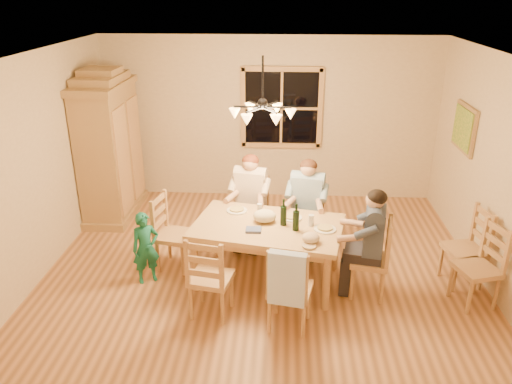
# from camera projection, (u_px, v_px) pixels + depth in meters

# --- Properties ---
(floor) EXTENTS (5.50, 5.50, 0.00)m
(floor) POSITION_uv_depth(u_px,v_px,m) (262.00, 269.00, 6.48)
(floor) COLOR brown
(floor) RESTS_ON ground
(ceiling) EXTENTS (5.50, 5.00, 0.02)m
(ceiling) POSITION_uv_depth(u_px,v_px,m) (263.00, 55.00, 5.44)
(ceiling) COLOR white
(ceiling) RESTS_ON wall_back
(wall_back) EXTENTS (5.50, 0.02, 2.70)m
(wall_back) POSITION_uv_depth(u_px,v_px,m) (269.00, 119.00, 8.26)
(wall_back) COLOR #C6AD8C
(wall_back) RESTS_ON floor
(wall_left) EXTENTS (0.02, 5.00, 2.70)m
(wall_left) POSITION_uv_depth(u_px,v_px,m) (38.00, 167.00, 6.10)
(wall_left) COLOR #C6AD8C
(wall_left) RESTS_ON floor
(wall_right) EXTENTS (0.02, 5.00, 2.70)m
(wall_right) POSITION_uv_depth(u_px,v_px,m) (498.00, 176.00, 5.81)
(wall_right) COLOR #C6AD8C
(wall_right) RESTS_ON floor
(window) EXTENTS (1.30, 0.06, 1.30)m
(window) POSITION_uv_depth(u_px,v_px,m) (281.00, 108.00, 8.14)
(window) COLOR black
(window) RESTS_ON wall_back
(painting) EXTENTS (0.06, 0.78, 0.64)m
(painting) POSITION_uv_depth(u_px,v_px,m) (464.00, 128.00, 6.82)
(painting) COLOR olive
(painting) RESTS_ON wall_right
(chandelier) EXTENTS (0.77, 0.68, 0.71)m
(chandelier) POSITION_uv_depth(u_px,v_px,m) (263.00, 112.00, 5.68)
(chandelier) COLOR black
(chandelier) RESTS_ON ceiling
(armoire) EXTENTS (0.66, 1.40, 2.30)m
(armoire) POSITION_uv_depth(u_px,v_px,m) (110.00, 150.00, 7.67)
(armoire) COLOR olive
(armoire) RESTS_ON floor
(dining_table) EXTENTS (1.93, 1.39, 0.76)m
(dining_table) POSITION_uv_depth(u_px,v_px,m) (268.00, 232.00, 6.00)
(dining_table) COLOR tan
(dining_table) RESTS_ON floor
(chair_far_left) EXTENTS (0.51, 0.50, 0.99)m
(chair_far_left) POSITION_uv_depth(u_px,v_px,m) (251.00, 225.00, 6.98)
(chair_far_left) COLOR #B58050
(chair_far_left) RESTS_ON floor
(chair_far_right) EXTENTS (0.51, 0.50, 0.99)m
(chair_far_right) POSITION_uv_depth(u_px,v_px,m) (306.00, 231.00, 6.80)
(chair_far_right) COLOR #B58050
(chair_far_right) RESTS_ON floor
(chair_near_left) EXTENTS (0.51, 0.50, 0.99)m
(chair_near_left) POSITION_uv_depth(u_px,v_px,m) (211.00, 290.00, 5.50)
(chair_near_left) COLOR #B58050
(chair_near_left) RESTS_ON floor
(chair_near_right) EXTENTS (0.51, 0.50, 0.99)m
(chair_near_right) POSITION_uv_depth(u_px,v_px,m) (290.00, 301.00, 5.30)
(chair_near_right) COLOR #B58050
(chair_near_right) RESTS_ON floor
(chair_end_left) EXTENTS (0.50, 0.51, 0.99)m
(chair_end_left) POSITION_uv_depth(u_px,v_px,m) (175.00, 246.00, 6.42)
(chair_end_left) COLOR #B58050
(chair_end_left) RESTS_ON floor
(chair_end_right) EXTENTS (0.50, 0.51, 0.99)m
(chair_end_right) POSITION_uv_depth(u_px,v_px,m) (368.00, 271.00, 5.86)
(chair_end_right) COLOR #B58050
(chair_end_right) RESTS_ON floor
(adult_woman) EXTENTS (0.45, 0.49, 0.87)m
(adult_woman) POSITION_uv_depth(u_px,v_px,m) (250.00, 189.00, 6.78)
(adult_woman) COLOR beige
(adult_woman) RESTS_ON floor
(adult_plaid_man) EXTENTS (0.45, 0.49, 0.87)m
(adult_plaid_man) POSITION_uv_depth(u_px,v_px,m) (307.00, 195.00, 6.60)
(adult_plaid_man) COLOR #32628B
(adult_plaid_man) RESTS_ON floor
(adult_slate_man) EXTENTS (0.49, 0.45, 0.87)m
(adult_slate_man) POSITION_uv_depth(u_px,v_px,m) (372.00, 230.00, 5.65)
(adult_slate_man) COLOR #39445C
(adult_slate_man) RESTS_ON floor
(towel) EXTENTS (0.39, 0.17, 0.58)m
(towel) POSITION_uv_depth(u_px,v_px,m) (287.00, 279.00, 4.97)
(towel) COLOR #B4CAF4
(towel) RESTS_ON chair_near_right
(wine_bottle_a) EXTENTS (0.08, 0.08, 0.33)m
(wine_bottle_a) POSITION_uv_depth(u_px,v_px,m) (284.00, 212.00, 5.90)
(wine_bottle_a) COLOR black
(wine_bottle_a) RESTS_ON dining_table
(wine_bottle_b) EXTENTS (0.08, 0.08, 0.33)m
(wine_bottle_b) POSITION_uv_depth(u_px,v_px,m) (296.00, 217.00, 5.77)
(wine_bottle_b) COLOR black
(wine_bottle_b) RESTS_ON dining_table
(plate_woman) EXTENTS (0.26, 0.26, 0.02)m
(plate_woman) POSITION_uv_depth(u_px,v_px,m) (237.00, 210.00, 6.32)
(plate_woman) COLOR white
(plate_woman) RESTS_ON dining_table
(plate_plaid) EXTENTS (0.26, 0.26, 0.02)m
(plate_plaid) POSITION_uv_depth(u_px,v_px,m) (292.00, 217.00, 6.12)
(plate_plaid) COLOR white
(plate_plaid) RESTS_ON dining_table
(plate_slate) EXTENTS (0.26, 0.26, 0.02)m
(plate_slate) POSITION_uv_depth(u_px,v_px,m) (325.00, 229.00, 5.83)
(plate_slate) COLOR white
(plate_slate) RESTS_ON dining_table
(wine_glass_a) EXTENTS (0.06, 0.06, 0.14)m
(wine_glass_a) POSITION_uv_depth(u_px,v_px,m) (260.00, 209.00, 6.21)
(wine_glass_a) COLOR silver
(wine_glass_a) RESTS_ON dining_table
(wine_glass_b) EXTENTS (0.06, 0.06, 0.14)m
(wine_glass_b) POSITION_uv_depth(u_px,v_px,m) (311.00, 220.00, 5.91)
(wine_glass_b) COLOR silver
(wine_glass_b) RESTS_ON dining_table
(cap) EXTENTS (0.20, 0.20, 0.11)m
(cap) POSITION_uv_depth(u_px,v_px,m) (311.00, 238.00, 5.54)
(cap) COLOR tan
(cap) RESTS_ON dining_table
(napkin) EXTENTS (0.20, 0.17, 0.03)m
(napkin) POSITION_uv_depth(u_px,v_px,m) (254.00, 230.00, 5.80)
(napkin) COLOR #465281
(napkin) RESTS_ON dining_table
(cloth_bundle) EXTENTS (0.28, 0.22, 0.15)m
(cloth_bundle) POSITION_uv_depth(u_px,v_px,m) (265.00, 216.00, 6.01)
(cloth_bundle) COLOR beige
(cloth_bundle) RESTS_ON dining_table
(child) EXTENTS (0.40, 0.35, 0.92)m
(child) POSITION_uv_depth(u_px,v_px,m) (146.00, 248.00, 6.05)
(child) COLOR #186C57
(child) RESTS_ON floor
(chair_spare_front) EXTENTS (0.53, 0.54, 0.99)m
(chair_spare_front) POSITION_uv_depth(u_px,v_px,m) (474.00, 280.00, 5.67)
(chair_spare_front) COLOR #B58050
(chair_spare_front) RESTS_ON floor
(chair_spare_back) EXTENTS (0.49, 0.51, 0.99)m
(chair_spare_back) POSITION_uv_depth(u_px,v_px,m) (462.00, 261.00, 6.07)
(chair_spare_back) COLOR #B58050
(chair_spare_back) RESTS_ON floor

